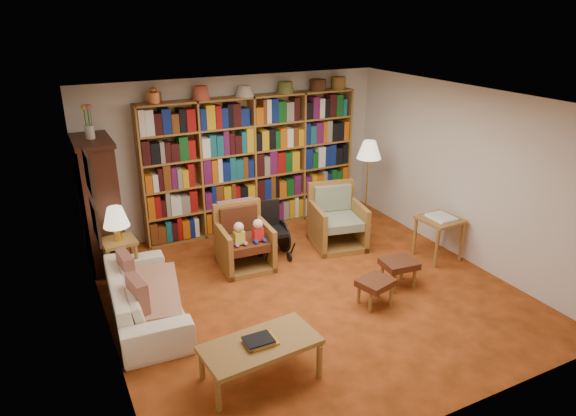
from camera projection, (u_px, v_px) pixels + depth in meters
floor at (310, 291)px, 6.76m from camera, size 5.00×5.00×0.00m
ceiling at (313, 100)px, 5.85m from camera, size 5.00×5.00×0.00m
wall_back at (237, 154)px, 8.39m from camera, size 5.00×0.00×5.00m
wall_front at (459, 298)px, 4.23m from camera, size 5.00×0.00×5.00m
wall_left at (99, 241)px, 5.26m from camera, size 0.00×5.00×5.00m
wall_right at (464, 175)px, 7.35m from camera, size 0.00×5.00×5.00m
bookshelf at (253, 160)px, 8.36m from camera, size 3.60×0.30×2.42m
curio_cabinet at (100, 202)px, 7.14m from camera, size 0.50×0.95×2.40m
framed_pictures at (92, 197)px, 5.38m from camera, size 0.03×0.52×0.97m
sofa at (145, 296)px, 6.11m from camera, size 1.98×0.87×0.57m
sofa_throw at (149, 293)px, 6.13m from camera, size 0.92×1.40×0.04m
cushion_left at (127, 273)px, 6.29m from camera, size 0.16×0.41×0.40m
cushion_right at (138, 300)px, 5.70m from camera, size 0.19×0.42×0.40m
side_table_lamp at (120, 251)px, 6.81m from camera, size 0.45×0.45×0.63m
table_lamp at (116, 218)px, 6.64m from camera, size 0.34×0.34×0.46m
armchair_leather at (242, 241)px, 7.34m from camera, size 0.75×0.80×0.90m
armchair_sage at (334, 222)px, 8.00m from camera, size 0.92×0.94×0.95m
wheelchair at (270, 232)px, 7.62m from camera, size 0.48×0.66×0.83m
floor_lamp at (369, 153)px, 8.27m from camera, size 0.40×0.40×1.49m
side_table_papers at (440, 225)px, 7.47m from camera, size 0.58×0.58×0.67m
footstool_a at (376, 284)px, 6.35m from camera, size 0.49×0.45×0.35m
footstool_b at (399, 265)px, 6.78m from camera, size 0.47×0.42×0.37m
coffee_table at (260, 347)px, 5.06m from camera, size 1.20×0.67×0.47m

